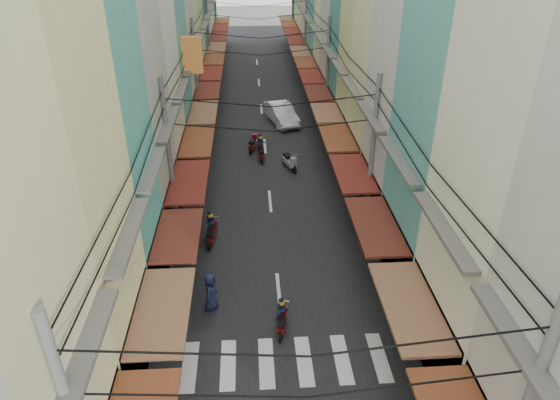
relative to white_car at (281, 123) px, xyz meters
name	(u,v)px	position (x,y,z in m)	size (l,w,h in m)	color
ground	(276,264)	(-1.49, -18.63, 0.00)	(160.00, 160.00, 0.00)	slate
road	(262,117)	(-1.49, 1.37, 0.01)	(10.00, 80.00, 0.02)	black
sidewalk_left	(182,119)	(-7.99, 1.37, 0.03)	(3.00, 80.00, 0.06)	gray
sidewalk_right	(341,115)	(5.01, 1.37, 0.03)	(3.00, 80.00, 0.06)	gray
crosswalk	(285,362)	(-1.49, -24.63, 0.03)	(7.55, 2.40, 0.01)	silver
building_row_right	(378,0)	(6.43, -2.19, 9.41)	(7.80, 68.98, 22.59)	#3B8272
utility_poles	(263,49)	(-1.49, -3.62, 6.59)	(10.20, 66.13, 8.20)	slate
white_car	(281,123)	(0.00, 0.00, 0.00)	(5.45, 2.14, 1.92)	white
bicycle	(441,279)	(5.94, -20.23, 0.00)	(0.58, 1.54, 1.06)	black
moving_scooters	(257,189)	(-2.23, -12.03, 0.53)	(4.99, 19.46, 1.84)	black
parked_scooters	(388,297)	(3.01, -21.84, 0.47)	(13.08, 13.73, 1.01)	black
pedestrians	(200,224)	(-5.13, -16.51, 1.04)	(12.96, 21.11, 2.21)	#28222D
market_umbrella	(497,358)	(4.96, -26.97, 2.28)	(2.46, 2.46, 2.59)	#B2B2B7
traffic_sign	(399,258)	(3.52, -21.12, 1.93)	(0.10, 0.59, 2.68)	slate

